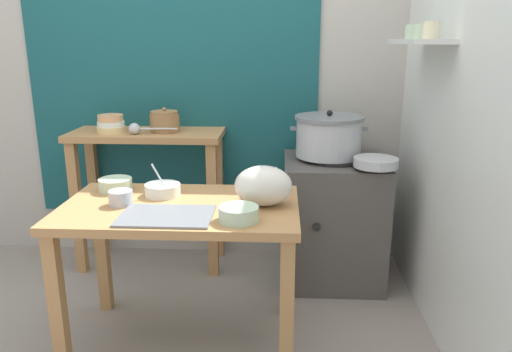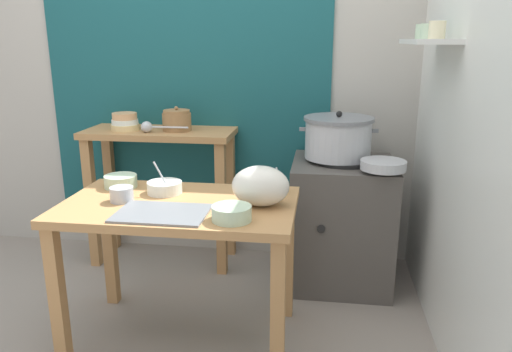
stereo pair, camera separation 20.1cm
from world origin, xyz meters
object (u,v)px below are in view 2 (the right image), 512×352
object	(u,v)px
steamer_pot	(338,137)
bowl_stack_enamel	(125,122)
serving_tray	(162,213)
prep_bowl_1	(122,194)
ladle	(149,127)
prep_bowl_3	(232,213)
back_shelf_table	(161,163)
prep_bowl_2	(277,187)
clay_pot	(177,120)
prep_bowl_4	(165,187)
plastic_bag	(260,186)
prep_table	(180,224)
prep_bowl_0	(121,181)
stove_block	(341,222)
wide_pan	(383,165)

from	to	relation	value
steamer_pot	bowl_stack_enamel	bearing A→B (deg)	176.76
serving_tray	prep_bowl_1	bearing A→B (deg)	149.22
ladle	prep_bowl_3	size ratio (longest dim) A/B	1.76
back_shelf_table	prep_bowl_3	world-z (taller)	back_shelf_table
steamer_pot	prep_bowl_2	size ratio (longest dim) A/B	3.32
back_shelf_table	prep_bowl_3	xyz separation A→B (m)	(0.67, -1.07, 0.08)
clay_pot	prep_bowl_3	distance (m)	1.22
prep_bowl_4	prep_bowl_1	bearing A→B (deg)	-135.94
prep_bowl_3	serving_tray	bearing A→B (deg)	174.21
prep_bowl_2	prep_bowl_3	bearing A→B (deg)	-110.20
bowl_stack_enamel	plastic_bag	size ratio (longest dim) A/B	0.66
prep_table	prep_bowl_0	world-z (taller)	prep_bowl_0
back_shelf_table	prep_table	bearing A→B (deg)	-66.22
steamer_pot	bowl_stack_enamel	world-z (taller)	steamer_pot
back_shelf_table	stove_block	distance (m)	1.22
bowl_stack_enamel	prep_bowl_1	distance (m)	0.94
stove_block	prep_bowl_3	world-z (taller)	prep_bowl_3
steamer_pot	prep_bowl_2	xyz separation A→B (m)	(-0.31, -0.55, -0.15)
stove_block	steamer_pot	size ratio (longest dim) A/B	1.70
prep_bowl_3	prep_bowl_4	xyz separation A→B (m)	(-0.40, 0.33, -0.00)
back_shelf_table	ladle	size ratio (longest dim) A/B	3.21
plastic_bag	prep_bowl_0	world-z (taller)	plastic_bag
plastic_bag	prep_bowl_4	world-z (taller)	plastic_bag
prep_bowl_1	serving_tray	bearing A→B (deg)	-30.78
serving_tray	prep_bowl_2	bearing A→B (deg)	38.80
steamer_pot	back_shelf_table	bearing A→B (deg)	174.46
prep_bowl_1	prep_bowl_4	world-z (taller)	prep_bowl_4
bowl_stack_enamel	serving_tray	distance (m)	1.18
clay_pot	ladle	size ratio (longest dim) A/B	0.61
stove_block	steamer_pot	distance (m)	0.52
plastic_bag	stove_block	bearing A→B (deg)	61.17
prep_table	prep_bowl_0	xyz separation A→B (m)	(-0.37, 0.20, 0.14)
prep_bowl_0	prep_bowl_4	distance (m)	0.27
bowl_stack_enamel	plastic_bag	xyz separation A→B (m)	(0.98, -0.83, -0.14)
steamer_pot	clay_pot	xyz separation A→B (m)	(-1.01, 0.11, 0.06)
ladle	wide_pan	world-z (taller)	ladle
ladle	bowl_stack_enamel	bearing A→B (deg)	160.96
stove_block	prep_bowl_3	xyz separation A→B (m)	(-0.50, -0.94, 0.37)
stove_block	wide_pan	bearing A→B (deg)	-47.83
prep_bowl_2	bowl_stack_enamel	bearing A→B (deg)	148.73
prep_table	back_shelf_table	distance (m)	0.95
plastic_bag	prep_bowl_0	distance (m)	0.78
ladle	prep_bowl_3	world-z (taller)	ladle
prep_bowl_3	prep_bowl_4	world-z (taller)	prep_bowl_4
clay_pot	serving_tray	xyz separation A→B (m)	(0.24, -1.04, -0.24)
prep_table	stove_block	distance (m)	1.11
back_shelf_table	wide_pan	world-z (taller)	back_shelf_table
back_shelf_table	clay_pot	bearing A→B (deg)	0.00
clay_pot	serving_tray	world-z (taller)	clay_pot
prep_table	prep_bowl_1	distance (m)	0.31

